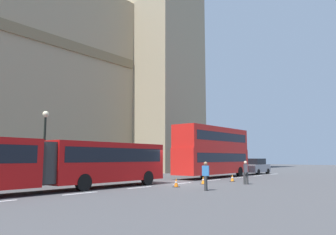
# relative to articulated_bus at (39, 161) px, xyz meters

# --- Properties ---
(ground_plane) EXTENTS (160.00, 160.00, 0.00)m
(ground_plane) POSITION_rel_articulated_bus_xyz_m (9.92, -1.99, -1.75)
(ground_plane) COLOR #424244
(lane_centre_marking) EXTENTS (34.40, 0.16, 0.01)m
(lane_centre_marking) POSITION_rel_articulated_bus_xyz_m (12.89, -1.99, -1.74)
(lane_centre_marking) COLOR silver
(lane_centre_marking) RESTS_ON ground_plane
(articulated_bus) EXTENTS (18.40, 2.54, 2.90)m
(articulated_bus) POSITION_rel_articulated_bus_xyz_m (0.00, 0.00, 0.00)
(articulated_bus) COLOR #B20F0F
(articulated_bus) RESTS_ON ground_plane
(double_decker_bus) EXTENTS (10.37, 2.54, 4.90)m
(double_decker_bus) POSITION_rel_articulated_bus_xyz_m (18.41, 0.00, 0.96)
(double_decker_bus) COLOR red
(double_decker_bus) RESTS_ON ground_plane
(sedan_lead) EXTENTS (4.40, 1.86, 1.85)m
(sedan_lead) POSITION_rel_articulated_bus_xyz_m (27.74, -0.30, -0.83)
(sedan_lead) COLOR gray
(sedan_lead) RESTS_ON ground_plane
(traffic_cone_west) EXTENTS (0.36, 0.36, 0.58)m
(traffic_cone_west) POSITION_rel_articulated_bus_xyz_m (7.74, -3.62, -1.46)
(traffic_cone_west) COLOR black
(traffic_cone_west) RESTS_ON ground_plane
(traffic_cone_middle) EXTENTS (0.36, 0.36, 0.58)m
(traffic_cone_middle) POSITION_rel_articulated_bus_xyz_m (10.87, -3.70, -1.46)
(traffic_cone_middle) COLOR black
(traffic_cone_middle) RESTS_ON ground_plane
(traffic_cone_east) EXTENTS (0.36, 0.36, 0.58)m
(traffic_cone_east) POSITION_rel_articulated_bus_xyz_m (14.73, -4.03, -1.46)
(traffic_cone_east) COLOR black
(traffic_cone_east) RESTS_ON ground_plane
(street_lamp) EXTENTS (0.44, 0.44, 5.27)m
(street_lamp) POSITION_rel_articulated_bus_xyz_m (2.89, 4.51, 1.31)
(street_lamp) COLOR black
(street_lamp) RESTS_ON ground_plane
(pedestrian_near_cones) EXTENTS (0.38, 0.46, 1.69)m
(pedestrian_near_cones) POSITION_rel_articulated_bus_xyz_m (6.98, -6.41, -0.83)
(pedestrian_near_cones) COLOR #333333
(pedestrian_near_cones) RESTS_ON ground_plane
(pedestrian_by_kerb) EXTENTS (0.47, 0.43, 1.69)m
(pedestrian_by_kerb) POSITION_rel_articulated_bus_xyz_m (12.74, -6.18, -0.83)
(pedestrian_by_kerb) COLOR #333333
(pedestrian_by_kerb) RESTS_ON ground_plane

